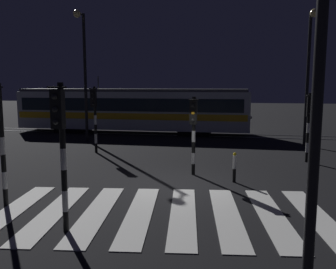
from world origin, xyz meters
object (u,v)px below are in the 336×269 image
Objects in this scene: traffic_light_kerb_mid_left at (61,136)px; street_lamp_trackside_right at (309,63)px; traffic_light_corner_far_left at (94,109)px; tram at (132,109)px; street_lamp_trackside_left at (83,62)px; traffic_light_median_centre at (193,124)px; traffic_light_corner_far_right at (309,117)px; bollard_island_edge at (234,167)px.

traffic_light_kerb_mid_left is 16.20m from street_lamp_trackside_right.
tram is (-0.36, 7.84, -0.53)m from traffic_light_corner_far_left.
traffic_light_kerb_mid_left is 0.46× the size of street_lamp_trackside_left.
tram is at bearing 92.62° from traffic_light_corner_far_left.
street_lamp_trackside_left is (-5.24, 13.13, 2.54)m from traffic_light_kerb_mid_left.
street_lamp_trackside_right reaches higher than traffic_light_kerb_mid_left.
street_lamp_trackside_right reaches higher than tram.
street_lamp_trackside_right is at bearing 54.61° from traffic_light_median_centre.
traffic_light_median_centre is at bearing 68.76° from traffic_light_kerb_mid_left.
street_lamp_trackside_left is at bearing 111.76° from traffic_light_kerb_mid_left.
tram is (-5.94, 11.51, -0.28)m from traffic_light_median_centre.
street_lamp_trackside_left is (-7.61, 7.04, 2.88)m from traffic_light_median_centre.
traffic_light_corner_far_left is 6.68m from traffic_light_median_centre.
street_lamp_trackside_right reaches higher than traffic_light_corner_far_right.
street_lamp_trackside_right is at bearing 20.45° from traffic_light_corner_far_left.
traffic_light_corner_far_left is 1.12× the size of traffic_light_median_centre.
traffic_light_median_centre is at bearing -42.78° from street_lamp_trackside_left.
traffic_light_median_centre is 10.76m from street_lamp_trackside_left.
traffic_light_kerb_mid_left is 17.97m from tram.
bollard_island_edge is (-3.26, -4.04, -1.53)m from traffic_light_corner_far_right.
traffic_light_corner_far_right is 13.32m from street_lamp_trackside_left.
street_lamp_trackside_left is 7.06× the size of bollard_island_edge.
traffic_light_median_centre is 0.97× the size of traffic_light_corner_far_right.
traffic_light_corner_far_left is 4.73m from street_lamp_trackside_left.
traffic_light_corner_far_left is at bearing 108.19° from traffic_light_kerb_mid_left.
traffic_light_corner_far_right is 0.19× the size of tram.
street_lamp_trackside_right is (11.14, 4.15, 2.48)m from traffic_light_corner_far_left.
traffic_light_corner_far_right is (4.86, 3.31, 0.06)m from traffic_light_median_centre.
street_lamp_trackside_left is 5.73m from tram.
traffic_light_corner_far_right is 0.40× the size of street_lamp_trackside_left.
bollard_island_edge is at bearing -24.57° from traffic_light_median_centre.
bollard_island_edge is (-3.96, -8.56, -4.20)m from street_lamp_trackside_right.
street_lamp_trackside_right is 13.19m from street_lamp_trackside_left.
tram reaches higher than traffic_light_kerb_mid_left.
bollard_island_edge is at bearing -128.87° from traffic_light_corner_far_right.
traffic_light_kerb_mid_left reaches higher than traffic_light_median_centre.
street_lamp_trackside_left is (-13.17, -0.79, 0.16)m from street_lamp_trackside_right.
traffic_light_corner_far_left is 10.45m from traffic_light_corner_far_right.
traffic_light_corner_far_left is at bearing -87.38° from tram.
traffic_light_corner_far_left is 0.44× the size of street_lamp_trackside_left.
tram is 15.42× the size of bollard_island_edge.
street_lamp_trackside_left reaches higher than traffic_light_kerb_mid_left.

